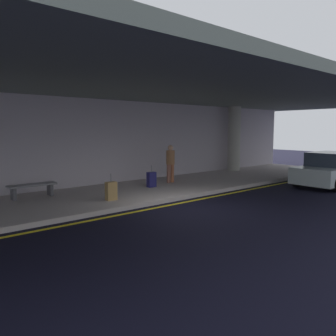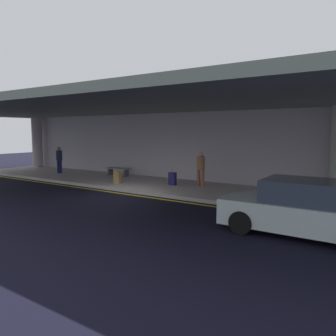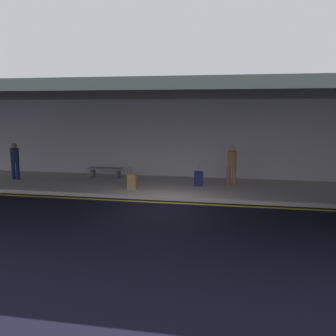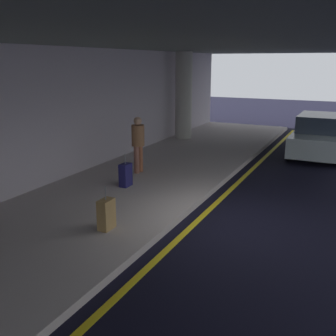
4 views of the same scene
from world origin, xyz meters
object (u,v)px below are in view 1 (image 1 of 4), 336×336
(car_silver, at_px, (331,170))
(traveler_with_luggage, at_px, (170,161))
(support_column_left_mid, at_px, (234,139))
(suitcase_upright_primary, at_px, (111,191))
(suitcase_upright_secondary, at_px, (151,180))
(bench_metal, at_px, (32,188))

(car_silver, bearing_deg, traveler_with_luggage, -36.84)
(support_column_left_mid, height_order, suitcase_upright_primary, support_column_left_mid)
(suitcase_upright_secondary, relative_size, bench_metal, 0.56)
(car_silver, height_order, traveler_with_luggage, traveler_with_luggage)
(suitcase_upright_primary, bearing_deg, bench_metal, 128.54)
(traveler_with_luggage, bearing_deg, suitcase_upright_primary, 169.46)
(traveler_with_luggage, distance_m, bench_metal, 5.89)
(suitcase_upright_primary, relative_size, suitcase_upright_secondary, 1.00)
(traveler_with_luggage, distance_m, suitcase_upright_secondary, 1.56)
(support_column_left_mid, xyz_separation_m, bench_metal, (-11.57, -0.47, -1.47))
(traveler_with_luggage, distance_m, suitcase_upright_primary, 4.27)
(traveler_with_luggage, height_order, bench_metal, traveler_with_luggage)
(bench_metal, bearing_deg, traveler_with_luggage, -5.67)
(suitcase_upright_secondary, bearing_deg, bench_metal, 168.61)
(support_column_left_mid, relative_size, car_silver, 0.89)
(support_column_left_mid, xyz_separation_m, traveler_with_luggage, (-5.73, -1.05, -0.86))
(traveler_with_luggage, relative_size, suitcase_upright_secondary, 1.87)
(support_column_left_mid, distance_m, car_silver, 5.80)
(car_silver, height_order, suitcase_upright_secondary, car_silver)
(car_silver, relative_size, suitcase_upright_primary, 4.56)
(traveler_with_luggage, relative_size, bench_metal, 1.05)
(support_column_left_mid, bearing_deg, suitcase_upright_secondary, -168.60)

